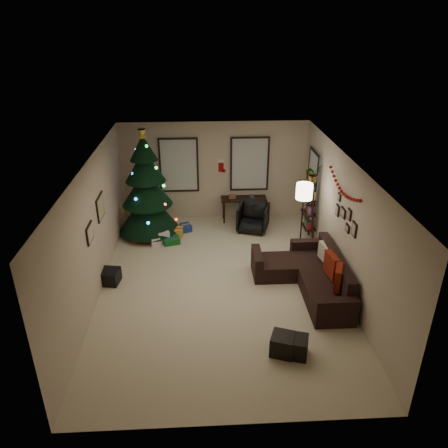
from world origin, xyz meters
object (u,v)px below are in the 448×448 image
Objects in this scene: christmas_tree at (147,192)px; sofa at (310,276)px; desk_chair at (253,218)px; desk at (244,201)px; bookshelf at (309,208)px.

sofa is (3.60, -2.66, -0.91)m from christmas_tree.
sofa is at bearing -54.86° from desk_chair.
desk is (2.52, 0.71, -0.59)m from christmas_tree.
desk is 0.71× the size of bookshelf.
bookshelf is at bearing -38.88° from desk.
sofa is at bearing -36.43° from christmas_tree.
bookshelf reaches higher than desk.
desk is 1.96m from bookshelf.
desk_chair is at bearing 1.25° from christmas_tree.
desk is at bearing 107.85° from sofa.
desk is (-1.08, 3.37, 0.32)m from sofa.
desk is at bearing 15.73° from christmas_tree.
desk_chair is (0.19, -0.65, -0.23)m from desk.
bookshelf reaches higher than desk_chair.
christmas_tree is 3.95× the size of desk_chair.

